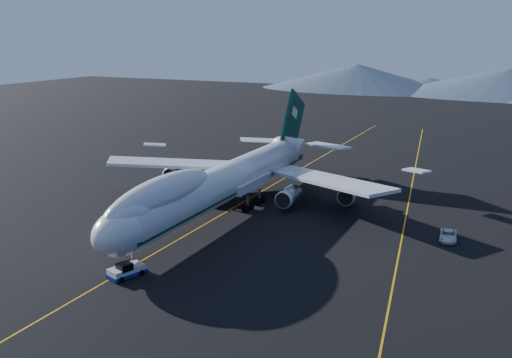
% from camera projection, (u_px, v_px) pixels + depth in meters
% --- Properties ---
extents(ground, '(500.00, 500.00, 0.00)m').
position_uv_depth(ground, '(224.00, 213.00, 101.71)').
color(ground, black).
rests_on(ground, ground).
extents(taxiway_line_main, '(0.25, 220.00, 0.01)m').
position_uv_depth(taxiway_line_main, '(224.00, 213.00, 101.71)').
color(taxiway_line_main, orange).
rests_on(taxiway_line_main, ground).
extents(taxiway_line_side, '(28.08, 198.09, 0.01)m').
position_uv_depth(taxiway_line_side, '(405.00, 220.00, 97.96)').
color(taxiway_line_side, orange).
rests_on(taxiway_line_side, ground).
extents(boeing_747, '(59.62, 72.43, 19.37)m').
position_uv_depth(boeing_747, '(224.00, 182.00, 100.30)').
color(boeing_747, silver).
rests_on(boeing_747, ground).
extents(pushback_tug, '(3.89, 5.35, 2.10)m').
position_uv_depth(pushback_tug, '(127.00, 271.00, 75.18)').
color(pushback_tug, silver).
rests_on(pushback_tug, ground).
extents(service_van, '(3.05, 5.72, 1.53)m').
position_uv_depth(service_van, '(448.00, 236.00, 88.22)').
color(service_van, silver).
rests_on(service_van, ground).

